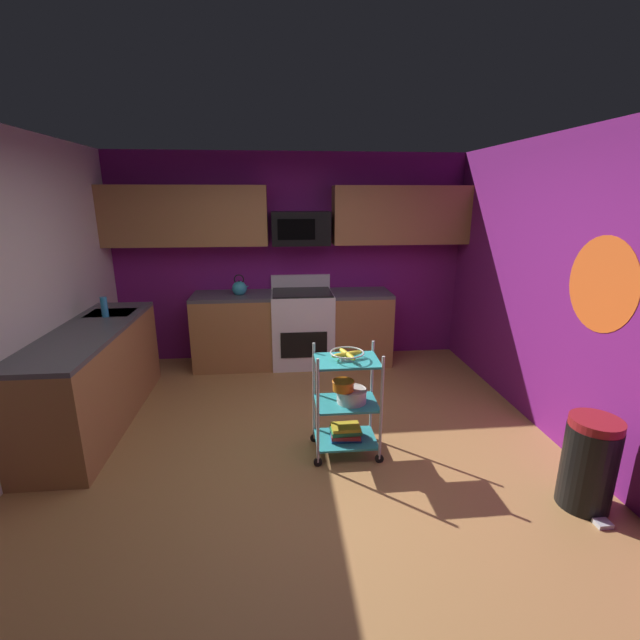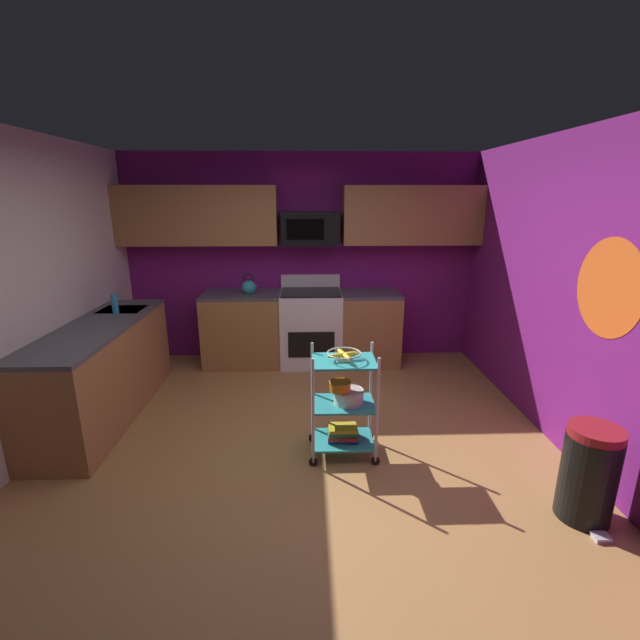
{
  "view_description": "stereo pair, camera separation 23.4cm",
  "coord_description": "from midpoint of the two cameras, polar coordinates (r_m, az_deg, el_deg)",
  "views": [
    {
      "loc": [
        -0.17,
        -3.19,
        2.08
      ],
      "look_at": [
        0.18,
        0.4,
        1.05
      ],
      "focal_mm": 24.49,
      "sensor_mm": 36.0,
      "label": 1
    },
    {
      "loc": [
        0.06,
        -3.2,
        2.08
      ],
      "look_at": [
        0.18,
        0.4,
        1.05
      ],
      "focal_mm": 24.49,
      "sensor_mm": 36.0,
      "label": 2
    }
  ],
  "objects": [
    {
      "name": "floor",
      "position": [
        3.82,
        -0.74,
        -17.4
      ],
      "size": [
        4.4,
        4.8,
        0.04
      ],
      "primitive_type": "cube",
      "color": "#A87542",
      "rests_on": "ground"
    },
    {
      "name": "wall_back",
      "position": [
        5.68,
        -1.26,
        8.02
      ],
      "size": [
        4.52,
        0.06,
        2.6
      ],
      "primitive_type": "cube",
      "color": "#751970",
      "rests_on": "ground"
    },
    {
      "name": "wall_right",
      "position": [
        4.0,
        33.06,
        2.1
      ],
      "size": [
        0.06,
        4.8,
        2.6
      ],
      "primitive_type": "cube",
      "color": "#751970",
      "rests_on": "ground"
    },
    {
      "name": "wall_flower_decal",
      "position": [
        3.76,
        35.07,
        3.4
      ],
      "size": [
        0.0,
        0.72,
        0.72
      ],
      "primitive_type": "cylinder",
      "rotation": [
        0.0,
        1.57,
        0.0
      ],
      "color": "#E5591E"
    },
    {
      "name": "counter_run",
      "position": [
        5.01,
        -11.25,
        -3.19
      ],
      "size": [
        3.43,
        2.68,
        0.92
      ],
      "color": "#9E6B3D",
      "rests_on": "ground"
    },
    {
      "name": "oven_range",
      "position": [
        5.54,
        0.02,
        -0.9
      ],
      "size": [
        0.76,
        0.65,
        1.1
      ],
      "color": "white",
      "rests_on": "ground"
    },
    {
      "name": "upper_cabinets",
      "position": [
        5.43,
        -1.56,
        13.49
      ],
      "size": [
        4.4,
        0.33,
        0.7
      ],
      "color": "#9E6B3D"
    },
    {
      "name": "microwave",
      "position": [
        5.42,
        -0.02,
        11.9
      ],
      "size": [
        0.7,
        0.39,
        0.4
      ],
      "color": "black"
    },
    {
      "name": "rolling_cart",
      "position": [
        3.62,
        4.95,
        -10.86
      ],
      "size": [
        0.57,
        0.39,
        0.91
      ],
      "color": "silver",
      "rests_on": "ground"
    },
    {
      "name": "fruit_bowl",
      "position": [
        3.45,
        5.11,
        -4.55
      ],
      "size": [
        0.27,
        0.27,
        0.07
      ],
      "color": "silver",
      "rests_on": "rolling_cart"
    },
    {
      "name": "mixing_bowl_large",
      "position": [
        3.59,
        5.65,
        -9.88
      ],
      "size": [
        0.25,
        0.25,
        0.11
      ],
      "color": "silver",
      "rests_on": "rolling_cart"
    },
    {
      "name": "mixing_bowl_small",
      "position": [
        3.53,
        4.57,
        -8.57
      ],
      "size": [
        0.18,
        0.18,
        0.08
      ],
      "color": "orange",
      "rests_on": "rolling_cart"
    },
    {
      "name": "book_stack",
      "position": [
        3.75,
        4.85,
        -14.5
      ],
      "size": [
        0.25,
        0.21,
        0.12
      ],
      "color": "#1E4C8C",
      "rests_on": "rolling_cart"
    },
    {
      "name": "kettle",
      "position": [
        5.43,
        -8.05,
        4.27
      ],
      "size": [
        0.21,
        0.18,
        0.26
      ],
      "color": "teal",
      "rests_on": "counter_run"
    },
    {
      "name": "dish_soap_bottle",
      "position": [
        4.87,
        -24.0,
        1.96
      ],
      "size": [
        0.06,
        0.06,
        0.2
      ],
      "primitive_type": "cylinder",
      "color": "#2D8CBF",
      "rests_on": "counter_run"
    },
    {
      "name": "trash_can",
      "position": [
        3.56,
        33.39,
        -16.45
      ],
      "size": [
        0.34,
        0.42,
        0.66
      ],
      "color": "black",
      "rests_on": "ground"
    }
  ]
}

